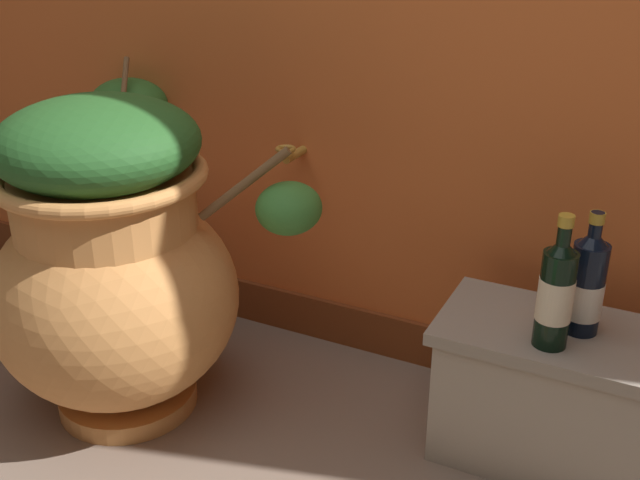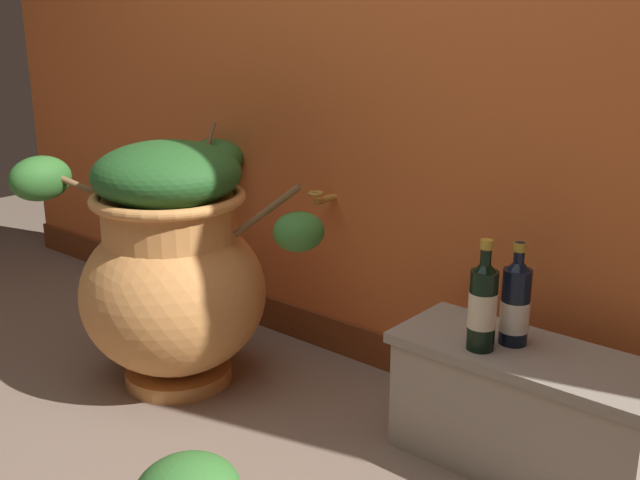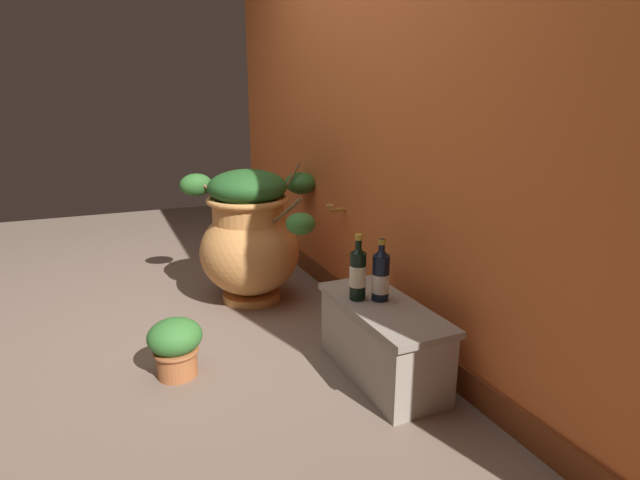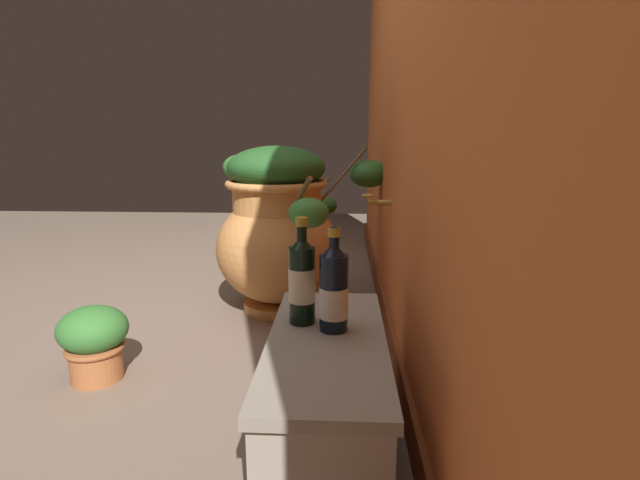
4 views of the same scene
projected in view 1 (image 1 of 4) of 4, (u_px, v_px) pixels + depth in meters
terracotta_urn at (112, 257)px, 1.89m from camera, size 0.90×0.92×0.83m
stone_ledge at (594, 400)px, 1.74m from camera, size 0.73×0.31×0.35m
wine_bottle_left at (556, 291)px, 1.61m from camera, size 0.08×0.08×0.30m
wine_bottle_middle at (587, 283)px, 1.66m from camera, size 0.08×0.08×0.28m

